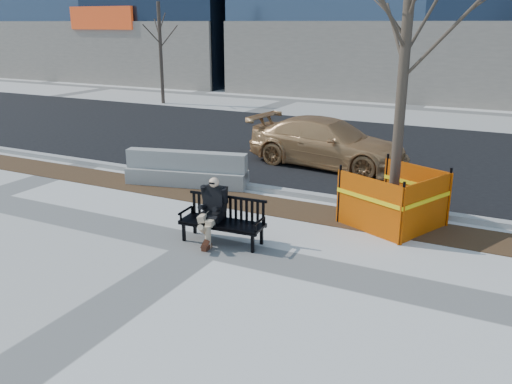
# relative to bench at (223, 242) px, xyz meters

# --- Properties ---
(ground) EXTENTS (120.00, 120.00, 0.00)m
(ground) POSITION_rel_bench_xyz_m (-0.21, -0.30, 0.00)
(ground) COLOR beige
(ground) RESTS_ON ground
(mulch_strip) EXTENTS (40.00, 1.20, 0.02)m
(mulch_strip) POSITION_rel_bench_xyz_m (-0.21, 2.30, 0.00)
(mulch_strip) COLOR #47301C
(mulch_strip) RESTS_ON ground
(asphalt_street) EXTENTS (60.00, 10.40, 0.01)m
(asphalt_street) POSITION_rel_bench_xyz_m (-0.21, 8.50, 0.00)
(asphalt_street) COLOR black
(asphalt_street) RESTS_ON ground
(curb) EXTENTS (60.00, 0.25, 0.12)m
(curb) POSITION_rel_bench_xyz_m (-0.21, 3.25, 0.06)
(curb) COLOR #9E9B93
(curb) RESTS_ON ground
(bench) EXTENTS (1.66, 0.69, 0.86)m
(bench) POSITION_rel_bench_xyz_m (0.00, 0.00, 0.00)
(bench) COLOR black
(bench) RESTS_ON ground
(seated_man) EXTENTS (0.57, 0.89, 1.20)m
(seated_man) POSITION_rel_bench_xyz_m (-0.22, 0.03, 0.00)
(seated_man) COLOR black
(seated_man) RESTS_ON ground
(tree_fence) EXTENTS (3.21, 3.21, 6.09)m
(tree_fence) POSITION_rel_bench_xyz_m (2.60, 2.40, 0.00)
(tree_fence) COLOR #D74E00
(tree_fence) RESTS_ON ground
(sedan) EXTENTS (4.83, 2.41, 1.35)m
(sedan) POSITION_rel_bench_xyz_m (-0.17, 6.26, 0.00)
(sedan) COLOR #B07E4C
(sedan) RESTS_ON ground
(jersey_barrier_left) EXTENTS (3.16, 1.34, 0.89)m
(jersey_barrier_left) POSITION_rel_bench_xyz_m (-2.68, 2.81, 0.00)
(jersey_barrier_left) COLOR gray
(jersey_barrier_left) RESTS_ON ground
(far_tree_left) EXTENTS (2.10, 2.10, 5.30)m
(far_tree_left) POSITION_rel_bench_xyz_m (-11.86, 14.35, 0.00)
(far_tree_left) COLOR #4D3E31
(far_tree_left) RESTS_ON ground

